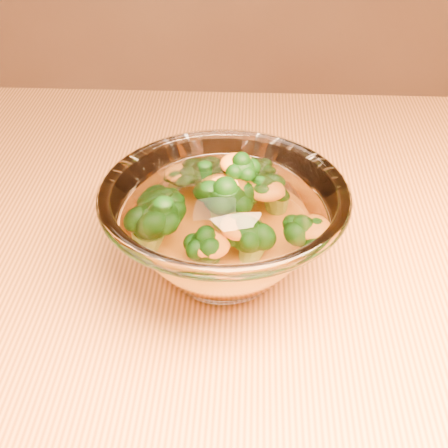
{
  "coord_description": "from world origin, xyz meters",
  "views": [
    {
      "loc": [
        0.06,
        -0.44,
        1.14
      ],
      "look_at": [
        0.04,
        0.01,
        0.81
      ],
      "focal_mm": 50.0,
      "sensor_mm": 36.0,
      "label": 1
    }
  ],
  "objects": [
    {
      "name": "table",
      "position": [
        0.0,
        0.0,
        0.65
      ],
      "size": [
        1.2,
        0.8,
        0.75
      ],
      "color": "#C77A3B",
      "rests_on": "ground"
    },
    {
      "name": "broccoli_heap",
      "position": [
        0.03,
        0.02,
        0.81
      ],
      "size": [
        0.16,
        0.14,
        0.08
      ],
      "color": "black",
      "rests_on": "cheese_sauce"
    },
    {
      "name": "glass_bowl",
      "position": [
        0.04,
        0.01,
        0.8
      ],
      "size": [
        0.22,
        0.22,
        0.1
      ],
      "color": "white",
      "rests_on": "table"
    },
    {
      "name": "cheese_sauce",
      "position": [
        0.04,
        0.01,
        0.78
      ],
      "size": [
        0.12,
        0.12,
        0.03
      ],
      "primitive_type": "ellipsoid",
      "color": "orange",
      "rests_on": "glass_bowl"
    }
  ]
}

